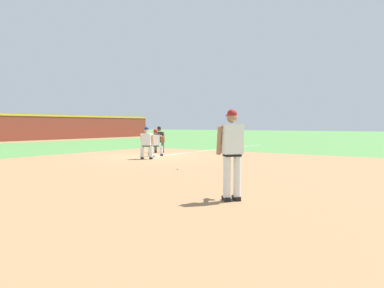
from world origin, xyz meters
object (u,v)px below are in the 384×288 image
(baseball, at_px, (178,169))
(first_base_bag, at_px, (153,156))
(first_baseman, at_px, (156,141))
(umpire, at_px, (159,138))
(pitcher, at_px, (232,149))
(baserunner, at_px, (147,142))

(baseball, bearing_deg, first_base_bag, 49.57)
(first_baseman, bearing_deg, first_base_bag, -159.31)
(first_base_bag, height_order, first_baseman, first_baseman)
(umpire, bearing_deg, baseball, -135.91)
(baseball, height_order, umpire, umpire)
(baseball, bearing_deg, umpire, 44.09)
(baseball, xyz_separation_m, pitcher, (-3.58, -4.04, 1.02))
(pitcher, bearing_deg, baseball, 48.50)
(umpire, bearing_deg, baserunner, -148.67)
(first_baseman, bearing_deg, baseball, -132.65)
(pitcher, xyz_separation_m, baserunner, (5.95, 7.55, -0.27))
(first_baseman, bearing_deg, baserunner, -154.20)
(pitcher, distance_m, baserunner, 9.62)
(first_base_bag, height_order, baserunner, baserunner)
(first_baseman, distance_m, baserunner, 1.73)
(pitcher, relative_size, baserunner, 1.27)
(first_base_bag, distance_m, pitcher, 10.83)
(baserunner, relative_size, umpire, 1.00)
(baseball, distance_m, baserunner, 4.30)
(pitcher, distance_m, first_baseman, 11.20)
(pitcher, bearing_deg, first_baseman, 47.90)
(pitcher, bearing_deg, baserunner, 51.79)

